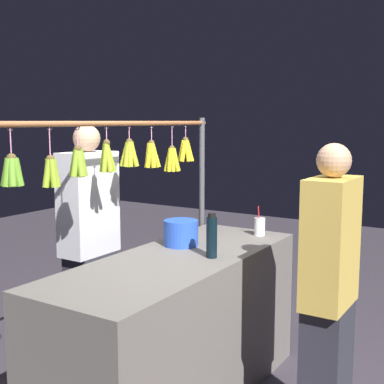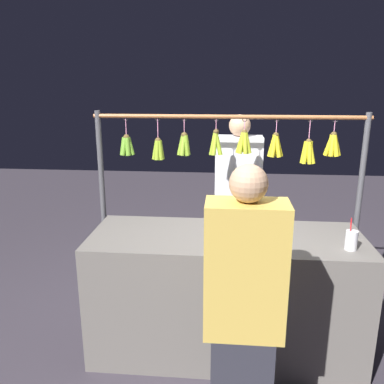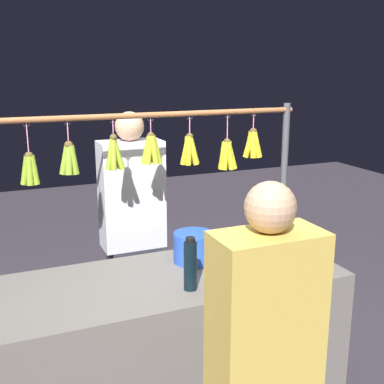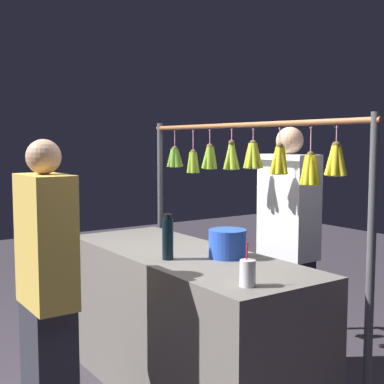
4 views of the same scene
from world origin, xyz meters
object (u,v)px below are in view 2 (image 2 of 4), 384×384
Objects in this scene: blue_bucket at (262,219)px; vendor_person at (237,211)px; water_bottle at (242,228)px; customer_person at (243,326)px; drink_cup at (351,240)px.

vendor_person reaches higher than blue_bucket.
water_bottle is 0.75m from customer_person.
vendor_person is (0.16, -0.65, -0.16)m from blue_bucket.
customer_person is at bearing 80.85° from blue_bucket.
water_bottle is 1.20× the size of blue_bucket.
vendor_person reaches higher than drink_cup.
blue_bucket is at bearing -115.72° from water_bottle.
vendor_person is at bearing -53.79° from drink_cup.
blue_bucket is at bearing 103.77° from vendor_person.
customer_person is at bearing 45.58° from drink_cup.
vendor_person is at bearing -76.23° from blue_bucket.
water_bottle is 0.99m from vendor_person.
customer_person is at bearing 88.97° from water_bottle.
blue_bucket is 0.13× the size of vendor_person.
blue_bucket is at bearing -99.15° from customer_person.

